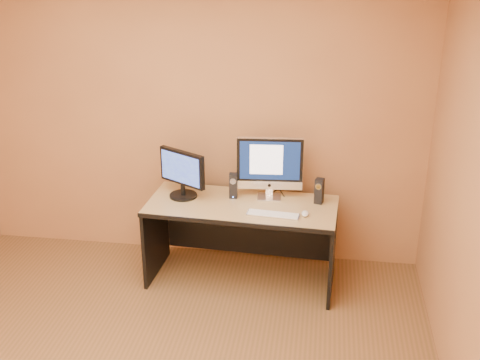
# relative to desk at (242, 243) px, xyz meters

# --- Properties ---
(walls) EXTENTS (4.00, 4.00, 2.60)m
(walls) POSITION_rel_desk_xyz_m (-0.48, -1.52, 0.94)
(walls) COLOR #A26E41
(walls) RESTS_ON ground
(desk) EXTENTS (1.58, 0.76, 0.72)m
(desk) POSITION_rel_desk_xyz_m (0.00, 0.00, 0.00)
(desk) COLOR tan
(desk) RESTS_ON ground
(imac) EXTENTS (0.57, 0.25, 0.53)m
(imac) POSITION_rel_desk_xyz_m (0.21, 0.16, 0.62)
(imac) COLOR silver
(imac) RESTS_ON desk
(second_monitor) EXTENTS (0.52, 0.43, 0.41)m
(second_monitor) POSITION_rel_desk_xyz_m (-0.51, 0.08, 0.56)
(second_monitor) COLOR black
(second_monitor) RESTS_ON desk
(speaker_left) EXTENTS (0.07, 0.08, 0.21)m
(speaker_left) POSITION_rel_desk_xyz_m (-0.09, 0.13, 0.46)
(speaker_left) COLOR black
(speaker_left) RESTS_ON desk
(speaker_right) EXTENTS (0.08, 0.08, 0.21)m
(speaker_right) POSITION_rel_desk_xyz_m (0.62, 0.12, 0.46)
(speaker_right) COLOR black
(speaker_right) RESTS_ON desk
(keyboard) EXTENTS (0.43, 0.15, 0.02)m
(keyboard) POSITION_rel_desk_xyz_m (0.27, -0.17, 0.37)
(keyboard) COLOR silver
(keyboard) RESTS_ON desk
(mouse) EXTENTS (0.06, 0.10, 0.03)m
(mouse) POSITION_rel_desk_xyz_m (0.52, -0.14, 0.38)
(mouse) COLOR silver
(mouse) RESTS_ON desk
(cable_a) EXTENTS (0.08, 0.20, 0.01)m
(cable_a) POSITION_rel_desk_xyz_m (0.30, 0.30, 0.36)
(cable_a) COLOR black
(cable_a) RESTS_ON desk
(cable_b) EXTENTS (0.07, 0.16, 0.01)m
(cable_b) POSITION_rel_desk_xyz_m (0.24, 0.28, 0.36)
(cable_b) COLOR black
(cable_b) RESTS_ON desk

